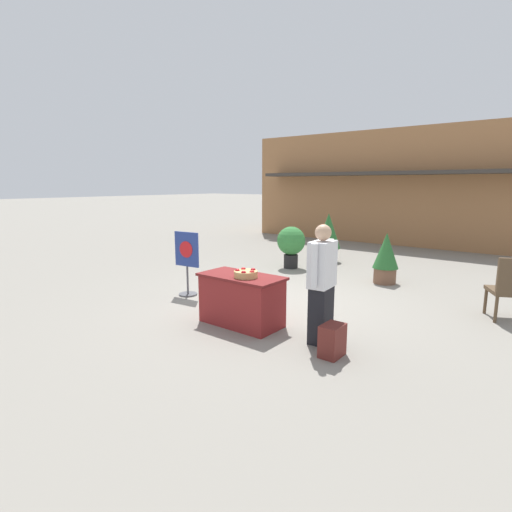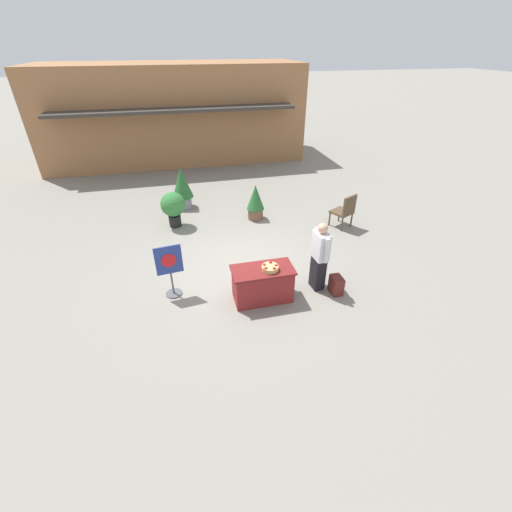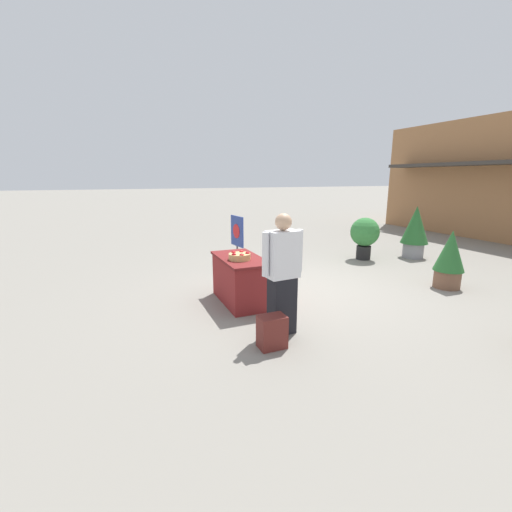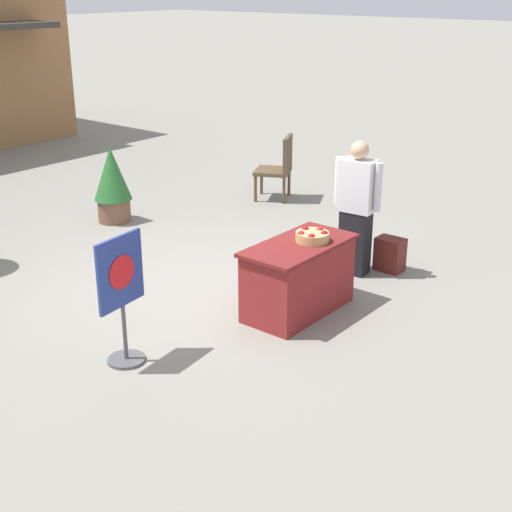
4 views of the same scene
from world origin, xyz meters
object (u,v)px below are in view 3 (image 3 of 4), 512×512
display_table (241,280)px  person_visitor (282,274)px  poster_board (237,242)px  potted_plant_near_left (365,234)px  backpack (272,332)px  potted_plant_far_left (415,230)px  apple_basket (240,256)px  potted_plant_near_right (450,258)px

display_table → person_visitor: bearing=4.9°
poster_board → potted_plant_near_left: poster_board is taller
backpack → potted_plant_far_left: size_ratio=0.31×
backpack → poster_board: poster_board is taller
potted_plant_far_left → potted_plant_near_left: 1.40m
apple_basket → person_visitor: 1.20m
potted_plant_near_right → person_visitor: bearing=-82.1°
display_table → poster_board: poster_board is taller
potted_plant_near_right → potted_plant_far_left: size_ratio=0.82×
display_table → backpack: 1.69m
backpack → potted_plant_far_left: (-3.05, 5.57, 0.54)m
display_table → potted_plant_near_right: (0.79, 3.96, 0.20)m
potted_plant_near_left → backpack: bearing=-51.2°
poster_board → potted_plant_near_left: bearing=170.1°
display_table → person_visitor: (1.33, 0.11, 0.44)m
poster_board → potted_plant_far_left: 4.80m
person_visitor → potted_plant_near_right: (-0.53, 3.84, -0.24)m
apple_basket → backpack: bearing=-4.7°
display_table → apple_basket: (0.14, -0.07, 0.45)m
potted_plant_near_right → potted_plant_far_left: bearing=146.8°
potted_plant_near_right → potted_plant_near_left: (-2.53, 0.08, 0.07)m
backpack → poster_board: 3.70m
apple_basket → backpack: (1.53, -0.13, -0.63)m
person_visitor → backpack: (0.34, -0.31, -0.63)m
apple_basket → potted_plant_near_left: 4.51m
apple_basket → poster_board: poster_board is taller
potted_plant_near_right → potted_plant_near_left: 2.53m
display_table → potted_plant_far_left: (-1.38, 5.38, 0.36)m
apple_basket → potted_plant_near_right: 4.08m
potted_plant_near_right → poster_board: bearing=-129.0°
backpack → person_visitor: bearing=138.2°
potted_plant_near_left → potted_plant_near_right: bearing=-1.8°
potted_plant_far_left → potted_plant_near_left: (-0.35, -1.35, -0.09)m
backpack → poster_board: size_ratio=0.33×
display_table → backpack: bearing=-6.6°
person_visitor → backpack: 0.78m
apple_basket → potted_plant_near_right: potted_plant_near_right is taller
apple_basket → potted_plant_far_left: potted_plant_far_left is taller
poster_board → potted_plant_far_left: bearing=166.8°
person_visitor → potted_plant_near_left: bearing=-56.9°
potted_plant_near_right → potted_plant_near_left: potted_plant_near_right is taller
display_table → potted_plant_near_right: bearing=78.6°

